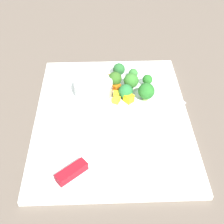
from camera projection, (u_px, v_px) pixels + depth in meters
name	position (u px, v px, depth m)	size (l,w,h in m)	color
ground_plane	(112.00, 119.00, 0.71)	(4.00, 4.00, 0.00)	#62554A
cutting_board	(112.00, 117.00, 0.70)	(0.43, 0.35, 0.01)	white
prep_bowl	(93.00, 88.00, 0.74)	(0.09, 0.09, 0.03)	beige
chef_knife	(109.00, 148.00, 0.62)	(0.24, 0.29, 0.02)	silver
carrot_dice_0	(111.00, 81.00, 0.78)	(0.01, 0.01, 0.01)	orange
carrot_dice_1	(104.00, 77.00, 0.79)	(0.01, 0.01, 0.01)	orange
carrot_dice_2	(109.00, 78.00, 0.79)	(0.02, 0.02, 0.02)	orange
carrot_dice_3	(116.00, 87.00, 0.76)	(0.01, 0.02, 0.02)	orange
carrot_dice_4	(99.00, 77.00, 0.79)	(0.01, 0.01, 0.01)	orange
carrot_dice_5	(82.00, 79.00, 0.79)	(0.01, 0.01, 0.01)	orange
pepper_dice_0	(116.00, 95.00, 0.74)	(0.01, 0.02, 0.02)	yellow
pepper_dice_1	(116.00, 100.00, 0.73)	(0.02, 0.02, 0.01)	yellow
pepper_dice_2	(129.00, 98.00, 0.73)	(0.02, 0.02, 0.02)	gold
broccoli_floret_0	(119.00, 69.00, 0.79)	(0.03, 0.03, 0.04)	#7FAF56
broccoli_floret_1	(131.00, 81.00, 0.75)	(0.04, 0.04, 0.04)	#82B45F
broccoli_floret_2	(146.00, 91.00, 0.72)	(0.04, 0.04, 0.05)	#92AD61
broccoli_floret_3	(115.00, 79.00, 0.76)	(0.03, 0.03, 0.04)	#87AB62
broccoli_floret_4	(147.00, 80.00, 0.76)	(0.03, 0.03, 0.03)	#88BA65
broccoli_floret_5	(133.00, 73.00, 0.78)	(0.02, 0.02, 0.03)	#8DB660
broccoli_floret_6	(126.00, 91.00, 0.73)	(0.04, 0.04, 0.04)	#92BA6A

